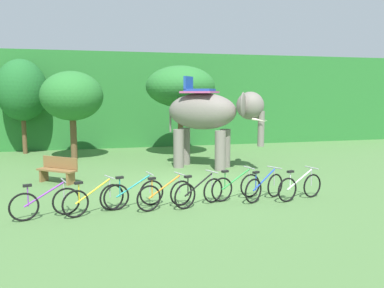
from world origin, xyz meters
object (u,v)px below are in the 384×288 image
object	(u,v)px
bike_orange	(165,195)
wooden_bench	(58,169)
tree_left	(22,90)
bike_blue	(264,187)
bike_black	(199,192)
tree_far_left	(72,96)
bike_white	(300,187)
bike_purple	(45,203)
bike_green	(236,187)
elephant	(210,115)
bike_yellow	(94,199)
bike_teal	(134,194)
tree_center_left	(180,87)

from	to	relation	value
bike_orange	wooden_bench	world-z (taller)	bike_orange
tree_left	wooden_bench	size ratio (longest dim) A/B	3.35
bike_blue	bike_black	bearing A→B (deg)	-176.85
tree_left	tree_far_left	distance (m)	3.48
tree_left	bike_orange	world-z (taller)	tree_left
bike_white	wooden_bench	bearing A→B (deg)	150.21
bike_purple	wooden_bench	distance (m)	4.02
bike_black	bike_green	size ratio (longest dim) A/B	0.95
wooden_bench	bike_purple	bearing A→B (deg)	-89.48
wooden_bench	bike_blue	bearing A→B (deg)	-32.40
elephant	bike_yellow	size ratio (longest dim) A/B	2.55
bike_blue	bike_white	xyz separation A→B (m)	(1.02, -0.21, 0.00)
elephant	bike_teal	xyz separation A→B (m)	(-3.62, -5.01, -1.82)
bike_purple	wooden_bench	bearing A→B (deg)	90.52
bike_purple	tree_far_left	bearing A→B (deg)	88.30
tree_left	bike_black	distance (m)	13.19
tree_left	tree_far_left	world-z (taller)	tree_left
bike_blue	bike_white	bearing A→B (deg)	-11.65
bike_teal	bike_green	xyz separation A→B (m)	(2.97, 0.11, 0.00)
bike_purple	bike_green	xyz separation A→B (m)	(5.20, 0.46, 0.00)
tree_left	bike_black	xyz separation A→B (m)	(6.26, -11.25, -2.85)
bike_white	bike_green	bearing A→B (deg)	165.34
bike_orange	bike_black	world-z (taller)	same
bike_teal	bike_green	bearing A→B (deg)	2.16
tree_center_left	wooden_bench	xyz separation A→B (m)	(-5.39, -4.70, -2.92)
bike_teal	bike_blue	bearing A→B (deg)	-2.24
bike_teal	bike_green	world-z (taller)	same
bike_teal	tree_center_left	bearing A→B (deg)	69.52
tree_center_left	wooden_bench	bearing A→B (deg)	-138.91
elephant	bike_purple	size ratio (longest dim) A/B	2.41
bike_green	bike_white	distance (m)	1.85
bike_green	bike_teal	bearing A→B (deg)	-177.84
elephant	bike_black	distance (m)	5.87
bike_orange	bike_blue	distance (m)	2.95
bike_green	wooden_bench	distance (m)	6.33
bike_purple	bike_black	distance (m)	3.99
elephant	bike_blue	bearing A→B (deg)	-88.63
bike_yellow	bike_orange	bearing A→B (deg)	0.53
tree_center_left	bike_orange	xyz separation A→B (m)	(-2.32, -8.65, -3.01)
tree_far_left	bike_teal	distance (m)	9.22
tree_left	bike_blue	bearing A→B (deg)	-53.51
bike_white	bike_black	bearing A→B (deg)	178.07
tree_left	bike_teal	distance (m)	12.22
bike_green	bike_white	bearing A→B (deg)	-14.66
tree_left	bike_yellow	bearing A→B (deg)	-73.06
wooden_bench	bike_green	bearing A→B (deg)	-34.17
bike_black	wooden_bench	bearing A→B (deg)	135.71
tree_left	tree_far_left	xyz separation A→B (m)	(2.54, -2.36, -0.29)
bike_white	wooden_bench	size ratio (longest dim) A/B	1.16
bike_purple	bike_teal	bearing A→B (deg)	8.90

